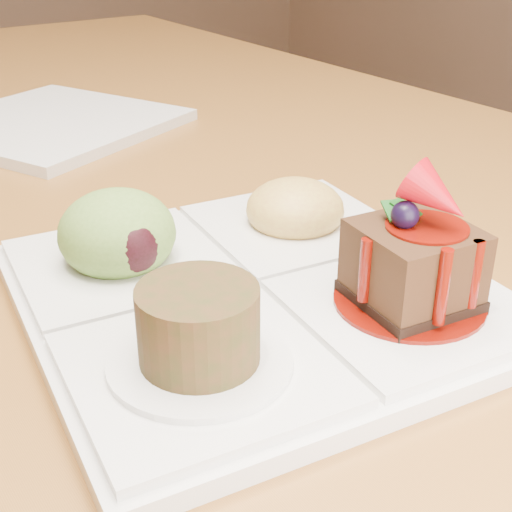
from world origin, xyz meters
TOP-DOWN VIEW (x-y plane):
  - dining_table at (0.00, 0.00)m, footprint 1.00×1.80m
  - sampler_plate at (-0.02, -0.28)m, footprint 0.31×0.31m
  - second_plate at (0.01, 0.17)m, footprint 0.31×0.31m

SIDE VIEW (x-z plane):
  - dining_table at x=0.00m, z-range 0.31..1.06m
  - second_plate at x=0.01m, z-range 0.75..0.76m
  - sampler_plate at x=-0.02m, z-range 0.72..0.83m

